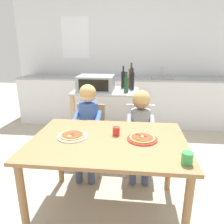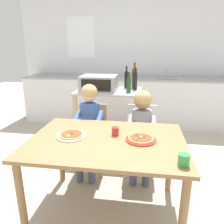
{
  "view_description": "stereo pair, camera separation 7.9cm",
  "coord_description": "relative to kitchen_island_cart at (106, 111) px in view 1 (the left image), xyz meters",
  "views": [
    {
      "loc": [
        0.21,
        -1.66,
        1.5
      ],
      "look_at": [
        0.0,
        0.3,
        0.89
      ],
      "focal_mm": 34.47,
      "sensor_mm": 36.0,
      "label": 1
    },
    {
      "loc": [
        0.29,
        -1.65,
        1.5
      ],
      "look_at": [
        0.0,
        0.3,
        0.89
      ],
      "focal_mm": 34.47,
      "sensor_mm": 36.0,
      "label": 2
    }
  ],
  "objects": [
    {
      "name": "dining_chair_right",
      "position": [
        0.48,
        -0.5,
        -0.12
      ],
      "size": [
        0.36,
        0.36,
        0.81
      ],
      "color": "silver",
      "rests_on": "ground"
    },
    {
      "name": "pizza_plate_white",
      "position": [
        -0.13,
        -1.25,
        0.15
      ],
      "size": [
        0.26,
        0.26,
        0.03
      ],
      "color": "white",
      "rests_on": "dining_table"
    },
    {
      "name": "ground_plane",
      "position": [
        0.19,
        -0.14,
        -0.6
      ],
      "size": [
        11.27,
        11.27,
        0.0
      ],
      "primitive_type": "plane",
      "color": "#B7AD99"
    },
    {
      "name": "drinking_cup_red",
      "position": [
        0.25,
        -1.17,
        0.18
      ],
      "size": [
        0.06,
        0.06,
        0.08
      ],
      "primitive_type": "cylinder",
      "color": "red",
      "rests_on": "dining_table"
    },
    {
      "name": "bottle_brown_beer",
      "position": [
        0.23,
        0.21,
        0.43
      ],
      "size": [
        0.06,
        0.06,
        0.32
      ],
      "color": "black",
      "rests_on": "kitchen_island_cart"
    },
    {
      "name": "child_in_grey_shirt",
      "position": [
        0.48,
        -0.62,
        0.07
      ],
      "size": [
        0.32,
        0.42,
        1.01
      ],
      "color": "#424C6B",
      "rests_on": "ground"
    },
    {
      "name": "pizza_plate_red_rimmed",
      "position": [
        0.48,
        -1.24,
        0.15
      ],
      "size": [
        0.26,
        0.26,
        0.03
      ],
      "color": "red",
      "rests_on": "dining_table"
    },
    {
      "name": "dining_table",
      "position": [
        0.19,
        -1.26,
        0.04
      ],
      "size": [
        1.32,
        0.93,
        0.74
      ],
      "color": "olive",
      "rests_on": "ground"
    },
    {
      "name": "bottle_tall_green_wine",
      "position": [
        0.29,
        -0.11,
        0.41
      ],
      "size": [
        0.06,
        0.06,
        0.27
      ],
      "color": "#1E4723",
      "rests_on": "kitchen_island_cart"
    },
    {
      "name": "bottle_slim_sauce",
      "position": [
        0.36,
        0.08,
        0.43
      ],
      "size": [
        0.05,
        0.05,
        0.3
      ],
      "color": "black",
      "rests_on": "kitchen_island_cart"
    },
    {
      "name": "kitchen_counter",
      "position": [
        0.19,
        1.2,
        -0.14
      ],
      "size": [
        4.07,
        0.6,
        1.11
      ],
      "color": "silver",
      "rests_on": "ground"
    },
    {
      "name": "back_wall_tiled",
      "position": [
        0.19,
        1.61,
        0.75
      ],
      "size": [
        4.52,
        0.13,
        2.7
      ],
      "color": "silver",
      "rests_on": "ground"
    },
    {
      "name": "child_in_blue_striped_shirt",
      "position": [
        -0.13,
        -0.66,
        0.09
      ],
      "size": [
        0.32,
        0.42,
        1.07
      ],
      "color": "#424C6B",
      "rests_on": "ground"
    },
    {
      "name": "bottle_squat_spirits",
      "position": [
        0.34,
        0.2,
        0.45
      ],
      "size": [
        0.07,
        0.07,
        0.36
      ],
      "color": "#4C2D14",
      "rests_on": "kitchen_island_cart"
    },
    {
      "name": "drinking_cup_green",
      "position": [
        0.76,
        -1.6,
        0.18
      ],
      "size": [
        0.08,
        0.08,
        0.09
      ],
      "primitive_type": "cylinder",
      "color": "green",
      "rests_on": "dining_table"
    },
    {
      "name": "dining_chair_left",
      "position": [
        -0.13,
        -0.54,
        -0.12
      ],
      "size": [
        0.36,
        0.36,
        0.81
      ],
      "color": "tan",
      "rests_on": "ground"
    },
    {
      "name": "kitchen_island_cart",
      "position": [
        0.0,
        0.0,
        0.0
      ],
      "size": [
        0.9,
        0.62,
        0.91
      ],
      "color": "#B7BABF",
      "rests_on": "ground"
    },
    {
      "name": "toaster_oven",
      "position": [
        -0.13,
        -0.02,
        0.41
      ],
      "size": [
        0.49,
        0.4,
        0.2
      ],
      "color": "#999BA0",
      "rests_on": "kitchen_island_cart"
    }
  ]
}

